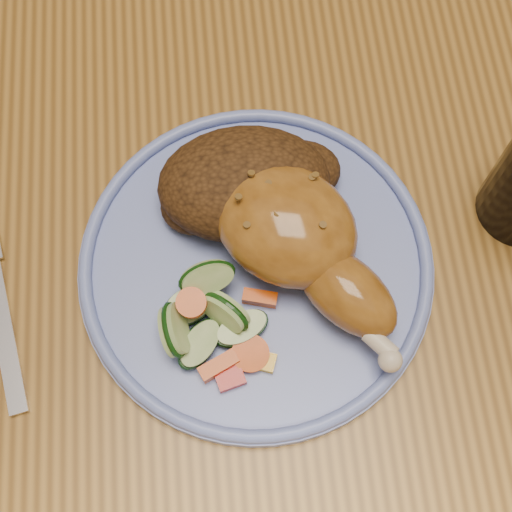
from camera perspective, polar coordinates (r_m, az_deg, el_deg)
ground at (r=1.30m, az=2.21°, el=-7.86°), size 4.00×4.00×0.00m
dining_table at (r=0.67m, az=4.27°, el=5.39°), size 0.90×1.40×0.75m
plate at (r=0.54m, az=-0.00°, el=-0.80°), size 0.27×0.27×0.01m
plate_rim at (r=0.53m, az=-0.00°, el=-0.39°), size 0.27×0.27×0.01m
chicken_leg at (r=0.51m, az=3.53°, el=1.27°), size 0.16×0.18×0.06m
rice_pilaf at (r=0.54m, az=-0.67°, el=5.81°), size 0.14×0.10×0.06m
vegetable_pile at (r=0.51m, az=-3.83°, el=-4.98°), size 0.09×0.10×0.05m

